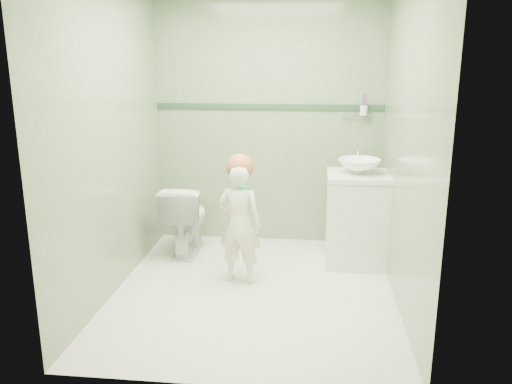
# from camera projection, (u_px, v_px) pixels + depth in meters

# --- Properties ---
(ground) EXTENTS (2.50, 2.50, 0.00)m
(ground) POSITION_uv_depth(u_px,v_px,m) (254.00, 291.00, 4.14)
(ground) COLOR white
(ground) RESTS_ON ground
(room_shell) EXTENTS (2.50, 2.54, 2.40)m
(room_shell) POSITION_uv_depth(u_px,v_px,m) (254.00, 142.00, 3.84)
(room_shell) COLOR #6A8B63
(room_shell) RESTS_ON ground
(trim_stripe) EXTENTS (2.20, 0.02, 0.05)m
(trim_stripe) POSITION_uv_depth(u_px,v_px,m) (268.00, 107.00, 4.99)
(trim_stripe) COLOR #27442F
(trim_stripe) RESTS_ON room_shell
(vanity) EXTENTS (0.52, 0.50, 0.80)m
(vanity) POSITION_uv_depth(u_px,v_px,m) (356.00, 220.00, 4.62)
(vanity) COLOR silver
(vanity) RESTS_ON ground
(counter) EXTENTS (0.54, 0.52, 0.04)m
(counter) POSITION_uv_depth(u_px,v_px,m) (359.00, 176.00, 4.52)
(counter) COLOR white
(counter) RESTS_ON vanity
(basin) EXTENTS (0.37, 0.37, 0.13)m
(basin) POSITION_uv_depth(u_px,v_px,m) (359.00, 166.00, 4.50)
(basin) COLOR white
(basin) RESTS_ON counter
(faucet) EXTENTS (0.03, 0.13, 0.18)m
(faucet) POSITION_uv_depth(u_px,v_px,m) (358.00, 153.00, 4.66)
(faucet) COLOR silver
(faucet) RESTS_ON counter
(cup_holder) EXTENTS (0.26, 0.07, 0.21)m
(cup_holder) POSITION_uv_depth(u_px,v_px,m) (363.00, 110.00, 4.85)
(cup_holder) COLOR silver
(cup_holder) RESTS_ON room_shell
(toilet) EXTENTS (0.38, 0.66, 0.67)m
(toilet) POSITION_uv_depth(u_px,v_px,m) (186.00, 218.00, 4.91)
(toilet) COLOR white
(toilet) RESTS_ON ground
(toddler) EXTENTS (0.40, 0.30, 1.00)m
(toddler) POSITION_uv_depth(u_px,v_px,m) (240.00, 224.00, 4.21)
(toddler) COLOR white
(toddler) RESTS_ON ground
(hair_cap) EXTENTS (0.22, 0.22, 0.22)m
(hair_cap) POSITION_uv_depth(u_px,v_px,m) (240.00, 167.00, 4.12)
(hair_cap) COLOR #A75E33
(hair_cap) RESTS_ON toddler
(teal_toothbrush) EXTENTS (0.11, 0.14, 0.08)m
(teal_toothbrush) POSITION_uv_depth(u_px,v_px,m) (243.00, 187.00, 3.99)
(teal_toothbrush) COLOR #009672
(teal_toothbrush) RESTS_ON toddler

